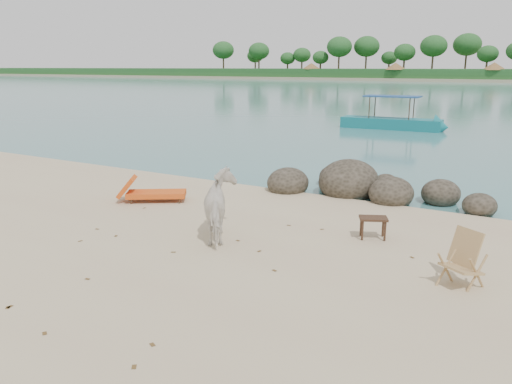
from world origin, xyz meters
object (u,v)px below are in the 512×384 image
(deck_chair, at_px, (462,262))
(boat_near, at_px, (392,101))
(side_table, at_px, (373,229))
(lounge_chair, at_px, (156,192))
(cow, at_px, (222,207))
(boulders, at_px, (359,186))

(deck_chair, bearing_deg, boat_near, 139.76)
(side_table, distance_m, lounge_chair, 6.24)
(cow, distance_m, side_table, 3.35)
(boulders, relative_size, lounge_chair, 3.18)
(boulders, distance_m, deck_chair, 6.55)
(cow, distance_m, deck_chair, 4.95)
(lounge_chair, bearing_deg, boulders, 5.67)
(boulders, bearing_deg, side_table, -67.22)
(side_table, xyz_separation_m, deck_chair, (2.06, -1.67, 0.23))
(side_table, height_order, lounge_chair, lounge_chair)
(lounge_chair, relative_size, boat_near, 0.30)
(side_table, relative_size, lounge_chair, 0.29)
(cow, xyz_separation_m, deck_chair, (4.94, -0.03, -0.26))
(deck_chair, xyz_separation_m, boat_near, (-7.34, 22.41, 1.17))
(cow, height_order, deck_chair, cow)
(boat_near, bearing_deg, side_table, -77.52)
(lounge_chair, height_order, boat_near, boat_near)
(boulders, xyz_separation_m, boat_near, (-3.70, 16.97, 1.39))
(deck_chair, distance_m, boat_near, 23.61)
(boulders, bearing_deg, lounge_chair, -141.39)
(boulders, distance_m, side_table, 4.09)
(boulders, height_order, boat_near, boat_near)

